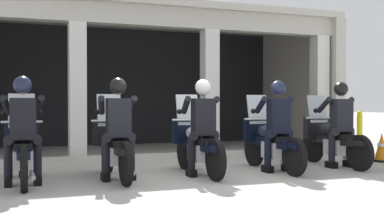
{
  "coord_description": "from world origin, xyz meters",
  "views": [
    {
      "loc": [
        -2.93,
        -7.48,
        1.2
      ],
      "look_at": [
        0.0,
        0.36,
        1.05
      ],
      "focal_mm": 45.31,
      "sensor_mm": 36.0,
      "label": 1
    }
  ],
  "objects": [
    {
      "name": "police_officer_right",
      "position": [
        1.39,
        -0.15,
        0.94
      ],
      "size": [
        0.63,
        0.61,
        1.58
      ],
      "rotation": [
        0.0,
        0.0,
        0.2
      ],
      "color": "black",
      "rests_on": "ground"
    },
    {
      "name": "motorcycle_right",
      "position": [
        1.39,
        0.13,
        0.5
      ],
      "size": [
        0.62,
        2.04,
        1.35
      ],
      "rotation": [
        0.0,
        0.0,
        0.2
      ],
      "color": "black",
      "rests_on": "ground"
    },
    {
      "name": "kerb_strip",
      "position": [
        -0.12,
        2.42,
        0.06
      ],
      "size": [
        9.67,
        0.24,
        0.12
      ],
      "primitive_type": "cube",
      "color": "#B7B5AD",
      "rests_on": "ground"
    },
    {
      "name": "police_officer_far_left",
      "position": [
        -2.78,
        -0.09,
        0.94
      ],
      "size": [
        0.63,
        0.61,
        1.58
      ],
      "rotation": [
        0.0,
        0.0,
        0.18
      ],
      "color": "black",
      "rests_on": "ground"
    },
    {
      "name": "police_officer_center",
      "position": [
        0.0,
        -0.13,
        0.94
      ],
      "size": [
        0.63,
        0.61,
        1.58
      ],
      "rotation": [
        0.0,
        0.0,
        0.09
      ],
      "color": "black",
      "rests_on": "ground"
    },
    {
      "name": "bollard_kerbside",
      "position": [
        5.14,
        2.26,
        0.5
      ],
      "size": [
        0.14,
        0.14,
        1.01
      ],
      "color": "yellow",
      "rests_on": "ground"
    },
    {
      "name": "traffic_cone_flank",
      "position": [
        4.14,
        0.39,
        0.29
      ],
      "size": [
        0.34,
        0.34,
        0.59
      ],
      "color": "black",
      "rests_on": "ground"
    },
    {
      "name": "ground_plane",
      "position": [
        0.0,
        3.0,
        0.0
      ],
      "size": [
        80.0,
        80.0,
        0.0
      ],
      "primitive_type": "plane",
      "color": "#A8A59E"
    },
    {
      "name": "police_officer_left",
      "position": [
        -1.39,
        -0.09,
        0.94
      ],
      "size": [
        0.63,
        0.61,
        1.58
      ],
      "rotation": [
        0.0,
        0.0,
        0.2
      ],
      "color": "black",
      "rests_on": "ground"
    },
    {
      "name": "motorcycle_far_right",
      "position": [
        2.78,
        0.23,
        0.5
      ],
      "size": [
        0.62,
        2.04,
        1.35
      ],
      "rotation": [
        0.0,
        0.0,
        0.14
      ],
      "color": "black",
      "rests_on": "ground"
    },
    {
      "name": "station_building",
      "position": [
        -0.12,
        4.98,
        2.19
      ],
      "size": [
        10.17,
        4.06,
        3.49
      ],
      "color": "black",
      "rests_on": "ground"
    },
    {
      "name": "motorcycle_left",
      "position": [
        -1.39,
        0.19,
        0.5
      ],
      "size": [
        0.62,
        2.04,
        1.35
      ],
      "rotation": [
        0.0,
        0.0,
        0.2
      ],
      "color": "black",
      "rests_on": "ground"
    },
    {
      "name": "police_officer_far_right",
      "position": [
        2.78,
        -0.06,
        0.94
      ],
      "size": [
        0.63,
        0.61,
        1.58
      ],
      "rotation": [
        0.0,
        0.0,
        0.14
      ],
      "color": "black",
      "rests_on": "ground"
    },
    {
      "name": "motorcycle_far_left",
      "position": [
        -2.78,
        0.2,
        0.5
      ],
      "size": [
        0.62,
        2.04,
        1.35
      ],
      "rotation": [
        0.0,
        0.0,
        0.18
      ],
      "color": "black",
      "rests_on": "ground"
    },
    {
      "name": "motorcycle_center",
      "position": [
        0.0,
        0.15,
        0.5
      ],
      "size": [
        0.62,
        2.04,
        1.35
      ],
      "rotation": [
        0.0,
        0.0,
        0.09
      ],
      "color": "black",
      "rests_on": "ground"
    }
  ]
}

